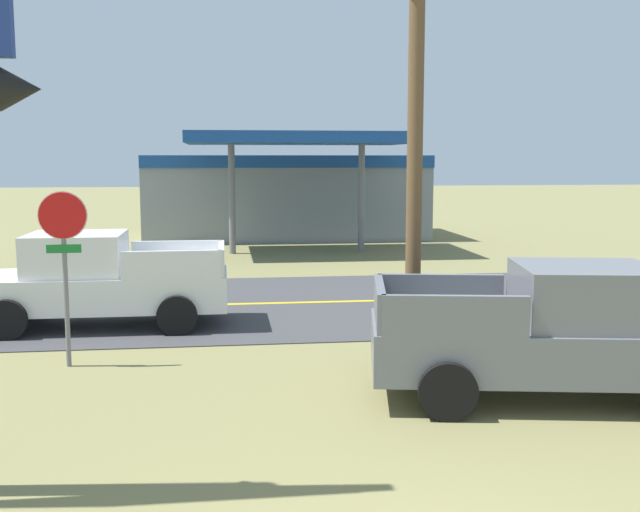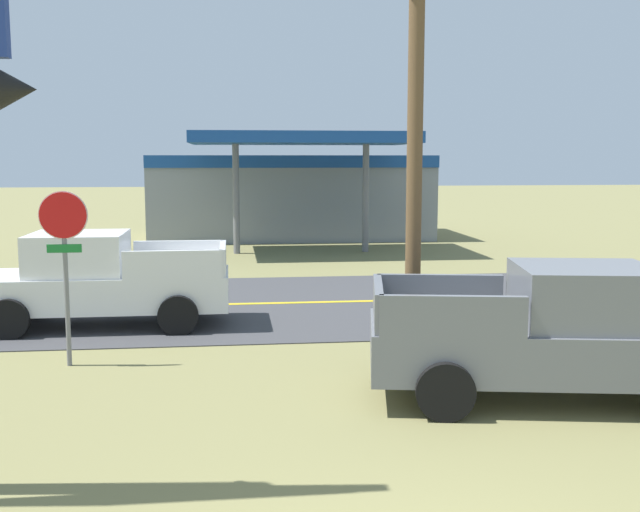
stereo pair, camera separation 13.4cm
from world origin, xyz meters
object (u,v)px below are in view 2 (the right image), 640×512
object	(u,v)px
stop_sign	(64,247)
gas_station	(290,193)
pickup_grey_parked_on_lawn	(556,334)
utility_pole	(416,80)
pickup_white_on_road	(99,281)

from	to	relation	value
stop_sign	gas_station	distance (m)	21.32
gas_station	pickup_grey_parked_on_lawn	size ratio (longest dim) A/B	2.20
utility_pole	gas_station	distance (m)	21.41
utility_pole	pickup_white_on_road	xyz separation A→B (m)	(-5.76, 3.64, -3.78)
gas_station	pickup_white_on_road	world-z (taller)	gas_station
gas_station	pickup_grey_parked_on_lawn	world-z (taller)	gas_station
gas_station	pickup_grey_parked_on_lawn	xyz separation A→B (m)	(2.04, -23.31, -0.98)
pickup_grey_parked_on_lawn	stop_sign	bearing A→B (deg)	160.12
stop_sign	pickup_white_on_road	bearing A→B (deg)	89.88
utility_pole	pickup_white_on_road	distance (m)	7.79
gas_station	pickup_white_on_road	xyz separation A→B (m)	(-5.34, -17.58, -0.98)
stop_sign	pickup_white_on_road	xyz separation A→B (m)	(0.01, 3.06, -1.06)
pickup_white_on_road	stop_sign	bearing A→B (deg)	-90.12
gas_station	pickup_white_on_road	size ratio (longest dim) A/B	2.31
utility_pole	pickup_white_on_road	size ratio (longest dim) A/B	1.70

